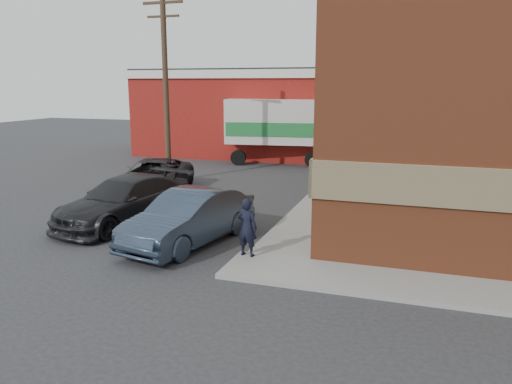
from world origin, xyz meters
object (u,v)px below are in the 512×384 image
Objects in this scene: man at (247,227)px; suv_b at (125,201)px; box_truck at (290,127)px; warehouse at (265,112)px; sedan at (189,218)px; utility_pole at (166,82)px; suv_a at (153,177)px.

man is 0.29× the size of suv_b.
warehouse is at bearing 117.13° from box_truck.
suv_b is 14.48m from box_truck.
utility_pole is at bearing 133.13° from sedan.
warehouse is 19.95m from sedan.
suv_b is at bearing -73.40° from utility_pole.
suv_a is at bearing 120.46° from suv_b.
warehouse is 3.37× the size of sedan.
suv_a is (-4.60, 5.90, -0.07)m from sedan.
man is at bearing -51.72° from utility_pole.
man is 9.43m from suv_a.
box_truck is at bearing 105.18° from sedan.
suv_a is 10.46m from box_truck.
suv_a is at bearing -36.38° from man.
utility_pole reaches higher than suv_b.
box_truck is (3.62, 9.70, 1.46)m from suv_a.
box_truck is at bearing -70.90° from man.
utility_pole is at bearing -128.72° from box_truck.
utility_pole is 1.72× the size of suv_a.
box_truck reaches higher than sedan.
utility_pole is 1.86× the size of sedan.
sedan is (5.22, -8.50, -3.95)m from utility_pole.
warehouse is at bearing 82.23° from utility_pole.
warehouse reaches higher than box_truck.
suv_a is (-0.88, -13.60, -2.09)m from warehouse.
utility_pole is at bearing 93.88° from suv_a.
utility_pole reaches higher than man.
man is (7.30, -9.25, -3.83)m from utility_pole.
sedan is at bearing -11.35° from man.
warehouse is at bearing 104.05° from suv_b.
warehouse is 2.06× the size of box_truck.
man is at bearing -8.27° from sedan.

